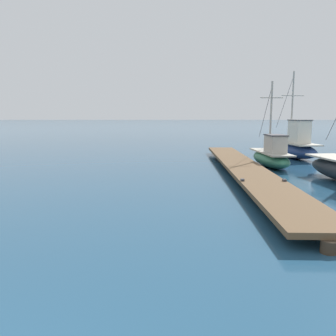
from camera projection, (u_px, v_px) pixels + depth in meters
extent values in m
cube|color=brown|center=(244.00, 168.00, 17.52)|extent=(2.54, 20.09, 0.16)
cylinder|color=#3D3023|center=(329.00, 247.00, 7.65)|extent=(0.36, 0.36, 0.29)
cylinder|color=#3D3023|center=(270.00, 195.00, 12.60)|extent=(0.36, 0.36, 0.29)
cylinder|color=#3D3023|center=(244.00, 172.00, 17.55)|extent=(0.36, 0.36, 0.29)
cylinder|color=#3D3023|center=(230.00, 159.00, 22.51)|extent=(0.36, 0.36, 0.29)
cylinder|color=#3D3023|center=(220.00, 151.00, 27.46)|extent=(0.36, 0.36, 0.29)
cube|color=#333338|center=(242.00, 180.00, 13.57)|extent=(0.13, 0.20, 0.08)
cube|color=#333338|center=(284.00, 180.00, 13.52)|extent=(0.13, 0.20, 0.08)
ellipsoid|color=navy|center=(292.00, 150.00, 24.73)|extent=(2.40, 6.27, 1.08)
cube|color=#B2AD9E|center=(292.00, 143.00, 24.65)|extent=(2.13, 5.64, 0.08)
cube|color=silver|center=(299.00, 132.00, 23.63)|extent=(1.09, 1.60, 1.50)
cube|color=#3D3D42|center=(300.00, 120.00, 23.51)|extent=(1.17, 1.73, 0.06)
cylinder|color=#B2ADA3|center=(292.00, 107.00, 24.58)|extent=(0.11, 0.11, 4.85)
cylinder|color=#B2ADA3|center=(293.00, 96.00, 24.47)|extent=(1.61, 0.22, 0.06)
cylinder|color=#333338|center=(284.00, 104.00, 25.83)|extent=(0.28, 2.51, 3.59)
ellipsoid|color=#337556|center=(270.00, 159.00, 20.37)|extent=(1.59, 4.87, 0.87)
cube|color=#B2AD9E|center=(271.00, 152.00, 20.31)|extent=(1.41, 4.38, 0.08)
cube|color=#B7B2A8|center=(275.00, 144.00, 19.52)|extent=(0.91, 1.44, 0.95)
cube|color=#3D3D42|center=(276.00, 135.00, 19.44)|extent=(0.98, 1.56, 0.06)
cylinder|color=#B2ADA3|center=(271.00, 117.00, 20.24)|extent=(0.11, 0.11, 3.98)
cylinder|color=#B2ADA3|center=(272.00, 98.00, 20.08)|extent=(1.30, 0.10, 0.06)
cylinder|color=#333338|center=(265.00, 113.00, 21.27)|extent=(0.09, 2.07, 2.95)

